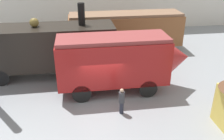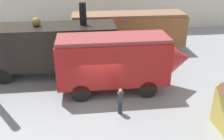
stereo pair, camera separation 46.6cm
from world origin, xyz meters
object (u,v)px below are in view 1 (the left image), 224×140
at_px(steam_locomotive, 45,47).
at_px(visitor_person, 122,100).
at_px(passenger_coach_wooden, 126,29).
at_px(streamlined_locomotive, 122,59).

xyz_separation_m(steam_locomotive, visitor_person, (4.62, -5.79, -1.38)).
bearing_deg(visitor_person, steam_locomotive, 128.59).
height_order(passenger_coach_wooden, visitor_person, passenger_coach_wooden).
bearing_deg(passenger_coach_wooden, steam_locomotive, -148.03).
relative_size(passenger_coach_wooden, streamlined_locomotive, 1.19).
distance_m(passenger_coach_wooden, streamlined_locomotive, 7.59).
bearing_deg(streamlined_locomotive, passenger_coach_wooden, 77.07).
distance_m(streamlined_locomotive, visitor_person, 3.02).
relative_size(passenger_coach_wooden, steam_locomotive, 1.02).
height_order(passenger_coach_wooden, steam_locomotive, steam_locomotive).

